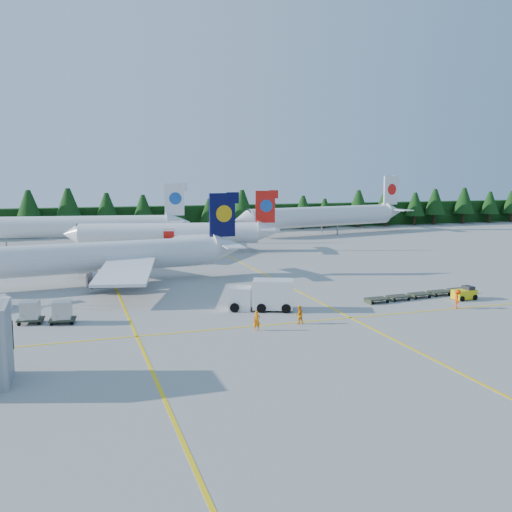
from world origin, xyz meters
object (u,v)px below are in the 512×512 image
object	(u,v)px
airliner_red	(166,234)
baggage_tug	(465,293)
service_truck	(261,295)
airliner_navy	(84,259)

from	to	relation	value
airliner_red	baggage_tug	xyz separation A→B (m)	(24.43, -48.36, -2.53)
airliner_red	service_truck	distance (m)	46.10
airliner_red	service_truck	world-z (taller)	airliner_red
airliner_red	service_truck	size ratio (longest dim) A/B	5.29
airliner_navy	baggage_tug	bearing A→B (deg)	-34.49
service_truck	baggage_tug	world-z (taller)	service_truck
service_truck	baggage_tug	distance (m)	22.68
baggage_tug	airliner_red	bearing A→B (deg)	111.72
airliner_red	baggage_tug	world-z (taller)	airliner_red
airliner_red	baggage_tug	bearing A→B (deg)	-49.75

